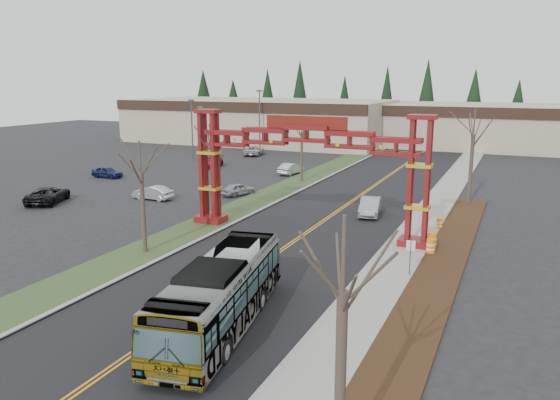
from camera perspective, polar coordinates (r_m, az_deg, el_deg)
The scene contains 34 objects.
ground at distance 25.34m, azimuth -12.84°, elevation -13.85°, with size 200.00×200.00×0.00m, color black.
road at distance 46.54m, azimuth 5.78°, elevation -1.36°, with size 12.00×110.00×0.02m, color black.
lane_line_left at distance 46.57m, azimuth 5.64°, elevation -1.33°, with size 0.12×100.00×0.01m, color orange.
lane_line_right at distance 46.50m, azimuth 5.92°, elevation -1.36°, with size 0.12×100.00×0.01m, color orange.
curb_right at distance 45.06m, azimuth 13.23°, elevation -2.01°, with size 0.30×110.00×0.15m, color #969691.
sidewalk_right at distance 44.83m, azimuth 15.04°, elevation -2.19°, with size 2.60×110.00×0.14m, color gray.
landscape_strip at distance 30.32m, azimuth 15.34°, elevation -9.35°, with size 2.60×50.00×0.12m, color black.
grass_median at distance 49.52m, azimuth -3.04°, elevation -0.43°, with size 4.00×110.00×0.08m, color #314321.
curb_left at distance 48.72m, azimuth -1.10°, elevation -0.59°, with size 0.30×110.00×0.15m, color #969691.
gateway_arch at distance 38.94m, azimuth 2.72°, elevation 4.92°, with size 18.20×1.60×8.90m.
retail_building_west at distance 100.38m, azimuth -2.12°, elevation 8.30°, with size 46.00×22.30×7.50m.
retail_building_east at distance 98.31m, azimuth 21.74°, elevation 7.20°, with size 38.00×20.30×7.00m.
conifer_treeline at distance 110.93m, azimuth 17.07°, elevation 9.58°, with size 116.10×5.60×13.00m.
transit_bus at distance 25.19m, azimuth -6.19°, elevation -9.71°, with size 2.73×11.66×3.25m, color #A7ABAF.
silver_sedan at distance 46.12m, azimuth 9.40°, elevation -0.67°, with size 1.56×4.47×1.47m, color #A5A8AD.
parked_car_near_a at distance 53.46m, azimuth -4.41°, elevation 1.14°, with size 1.44×3.59×1.22m, color #989C9F.
parked_car_near_b at distance 52.79m, azimuth -13.16°, elevation 0.74°, with size 1.38×3.95×1.30m, color silver.
parked_car_near_c at distance 54.42m, azimuth -23.07°, elevation 0.53°, with size 2.52×5.47×1.52m, color black.
parked_car_mid_a at distance 70.90m, azimuth -7.14°, elevation 3.93°, with size 1.85×4.54×1.32m, color maroon.
parked_car_mid_b at distance 66.03m, azimuth -17.62°, elevation 2.79°, with size 1.52×3.77×1.29m, color navy.
parked_car_far_a at distance 65.25m, azimuth 1.13°, elevation 3.30°, with size 1.43×4.09×1.35m, color silver.
parked_car_far_b at distance 81.91m, azimuth -2.74°, elevation 5.19°, with size 2.30×4.99×1.39m, color beige.
bare_tree_median_near at distance 35.80m, azimuth -14.33°, elevation 2.71°, with size 3.07×3.07×7.32m.
bare_tree_median_mid at distance 42.80m, azimuth -7.17°, elevation 5.35°, with size 3.11×3.11×7.95m.
bare_tree_median_far at distance 59.80m, azimuth 2.30°, elevation 7.00°, with size 2.92×2.92×7.35m.
bare_tree_right_near at distance 14.68m, azimuth 6.57°, elevation -9.59°, with size 3.14×3.14×7.73m.
bare_tree_right_far at distance 51.57m, azimuth 19.56°, elevation 6.41°, with size 3.43×3.43×8.58m.
light_pole_near at distance 59.64m, azimuth -8.15°, elevation 6.31°, with size 0.72×0.36×8.30m.
light_pole_mid at distance 77.01m, azimuth -9.19°, elevation 7.70°, with size 0.73×0.36×8.41m.
light_pole_far at distance 86.63m, azimuth -2.15°, elevation 8.78°, with size 0.82×0.41×9.48m.
street_sign at distance 31.92m, azimuth 13.48°, elevation -5.21°, with size 0.50×0.14×2.21m.
barrel_south at distance 36.75m, azimuth 15.46°, elevation -4.72°, with size 0.56×0.56×1.04m.
barrel_mid at distance 37.82m, azimuth 15.58°, elevation -4.18°, with size 0.60×0.60×1.11m.
barrel_north at distance 42.89m, azimuth 16.28°, elevation -2.42°, with size 0.48×0.48×0.88m.
Camera 1 is at (13.97, -17.98, 11.12)m, focal length 35.00 mm.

